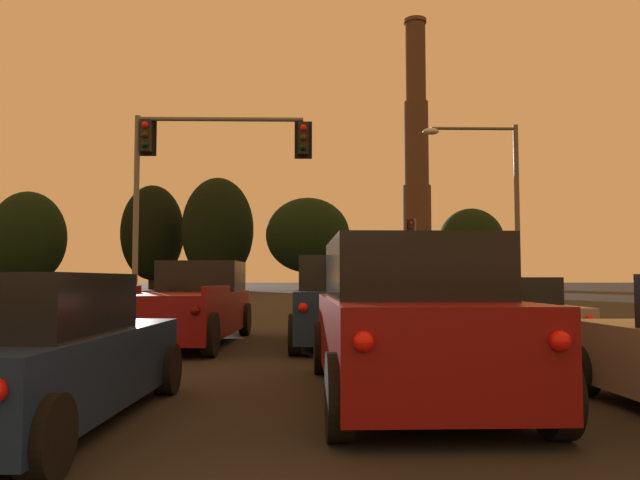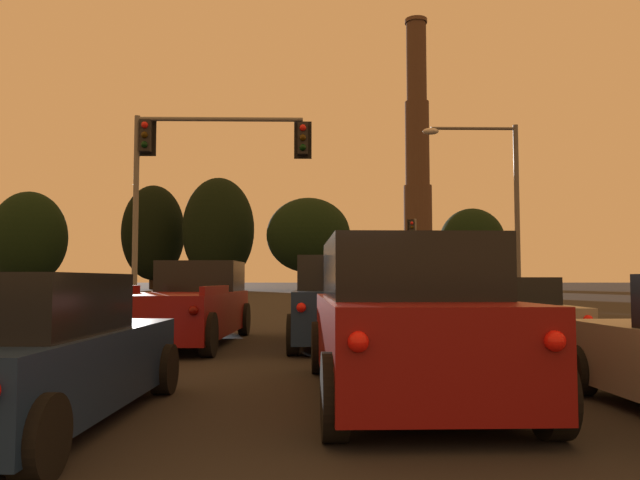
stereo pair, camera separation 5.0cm
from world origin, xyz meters
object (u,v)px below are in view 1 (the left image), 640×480
object	(u,v)px
sedan_right_lane_front	(510,313)
suv_center_lane_second	(407,320)
street_lamp	(500,194)
hatchback_left_lane_second	(31,356)
traffic_light_far_right	(413,246)
smokestack	(417,181)
pickup_truck_left_lane_front	(188,306)
traffic_light_overhead_left	(194,164)
suv_center_lane_front	(342,302)

from	to	relation	value
sedan_right_lane_front	suv_center_lane_second	world-z (taller)	suv_center_lane_second
street_lamp	hatchback_left_lane_second	bearing A→B (deg)	-119.11
hatchback_left_lane_second	street_lamp	bearing A→B (deg)	62.75
traffic_light_far_right	smokestack	distance (m)	67.66
traffic_light_far_right	smokestack	size ratio (longest dim) A/B	0.12
sedan_right_lane_front	street_lamp	size ratio (longest dim) A/B	0.64
pickup_truck_left_lane_front	suv_center_lane_second	distance (m)	7.42
traffic_light_overhead_left	traffic_light_far_right	distance (m)	29.15
suv_center_lane_front	suv_center_lane_second	xyz separation A→B (m)	(0.43, -5.99, 0.00)
hatchback_left_lane_second	suv_center_lane_front	distance (m)	8.14
street_lamp	suv_center_lane_second	bearing A→B (deg)	-110.85
sedan_right_lane_front	hatchback_left_lane_second	bearing A→B (deg)	-130.66
suv_center_lane_second	traffic_light_overhead_left	world-z (taller)	traffic_light_overhead_left
suv_center_lane_front	smokestack	size ratio (longest dim) A/B	0.10
traffic_light_overhead_left	street_lamp	world-z (taller)	street_lamp
traffic_light_overhead_left	sedan_right_lane_front	bearing A→B (deg)	-40.98
pickup_truck_left_lane_front	traffic_light_overhead_left	distance (m)	7.84
suv_center_lane_front	traffic_light_far_right	world-z (taller)	traffic_light_far_right
traffic_light_far_right	smokestack	xyz separation A→B (m)	(11.91, 64.80, 15.40)
suv_center_lane_front	street_lamp	distance (m)	13.42
street_lamp	smokestack	bearing A→B (deg)	81.95
sedan_right_lane_front	suv_center_lane_second	xyz separation A→B (m)	(-3.14, -5.85, 0.23)
traffic_light_far_right	smokestack	bearing A→B (deg)	79.59
suv_center_lane_second	traffic_light_far_right	bearing A→B (deg)	79.26
traffic_light_far_right	suv_center_lane_second	bearing A→B (deg)	-99.89
hatchback_left_lane_second	suv_center_lane_second	world-z (taller)	suv_center_lane_second
suv_center_lane_front	sedan_right_lane_front	bearing A→B (deg)	-1.14
hatchback_left_lane_second	suv_center_lane_second	bearing A→B (deg)	22.69
pickup_truck_left_lane_front	smokestack	size ratio (longest dim) A/B	0.11
suv_center_lane_second	smokestack	world-z (taller)	smokestack
pickup_truck_left_lane_front	street_lamp	bearing A→B (deg)	48.21
suv_center_lane_second	smokestack	xyz separation A→B (m)	(18.79, 104.27, 18.44)
sedan_right_lane_front	traffic_light_overhead_left	size ratio (longest dim) A/B	0.71
smokestack	suv_center_lane_second	bearing A→B (deg)	-100.22
street_lamp	sedan_right_lane_front	bearing A→B (deg)	-106.59
traffic_light_overhead_left	smokestack	xyz separation A→B (m)	(23.66, 91.45, 14.18)
suv_center_lane_second	street_lamp	xyz separation A→B (m)	(6.43, 16.87, 3.85)
suv_center_lane_front	hatchback_left_lane_second	bearing A→B (deg)	-113.16
pickup_truck_left_lane_front	suv_center_lane_second	bearing A→B (deg)	-57.00
traffic_light_far_right	hatchback_left_lane_second	bearing A→B (deg)	-104.59
suv_center_lane_front	pickup_truck_left_lane_front	bearing A→B (deg)	174.33
sedan_right_lane_front	suv_center_lane_front	world-z (taller)	suv_center_lane_front
street_lamp	smokestack	xyz separation A→B (m)	(12.37, 87.40, 14.59)
pickup_truck_left_lane_front	traffic_light_far_right	world-z (taller)	traffic_light_far_right
traffic_light_overhead_left	smokestack	size ratio (longest dim) A/B	0.14
pickup_truck_left_lane_front	traffic_light_far_right	size ratio (longest dim) A/B	0.93
hatchback_left_lane_second	suv_center_lane_front	bearing A→B (deg)	67.64
pickup_truck_left_lane_front	street_lamp	size ratio (longest dim) A/B	0.74
sedan_right_lane_front	traffic_light_far_right	size ratio (longest dim) A/B	0.80
street_lamp	smokestack	distance (m)	89.46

